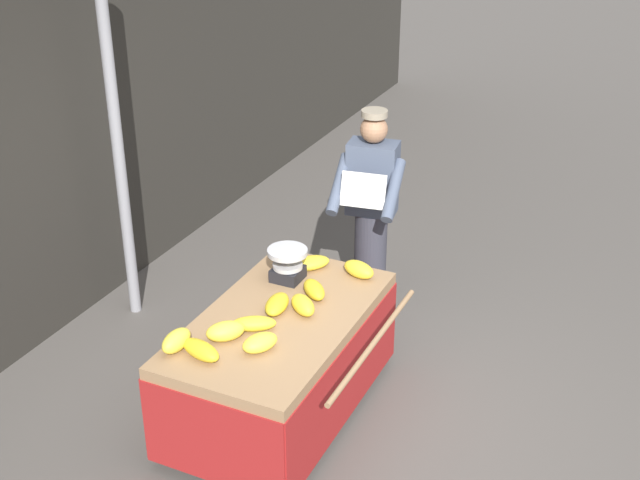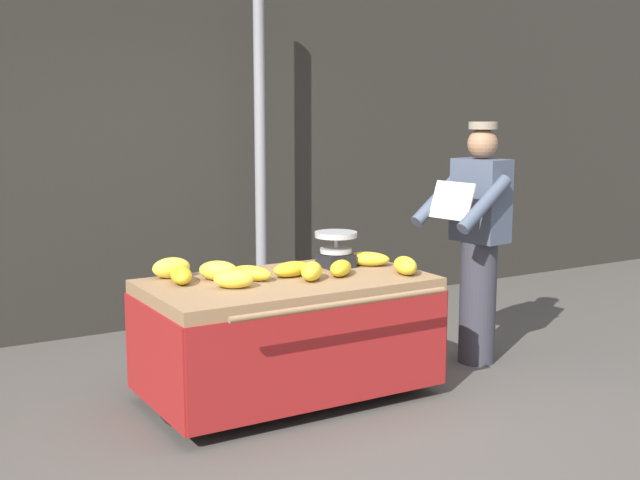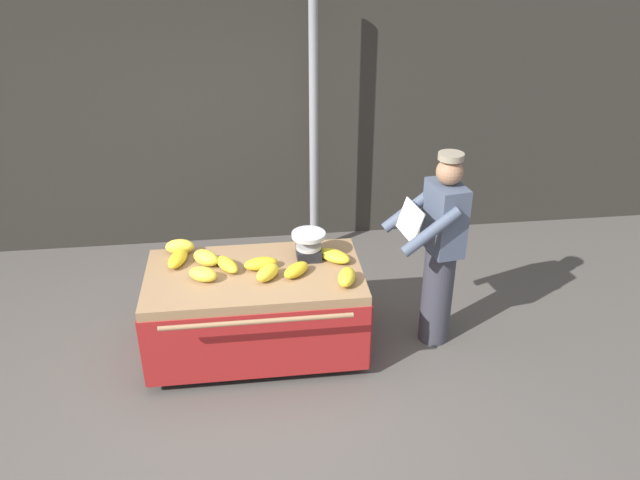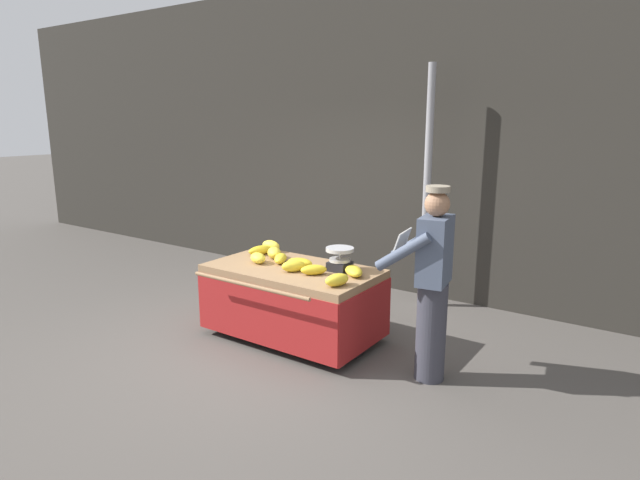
{
  "view_description": "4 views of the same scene",
  "coord_description": "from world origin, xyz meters",
  "px_view_note": "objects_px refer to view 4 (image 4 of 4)",
  "views": [
    {
      "loc": [
        -4.04,
        -1.77,
        3.7
      ],
      "look_at": [
        0.56,
        0.39,
        1.14
      ],
      "focal_mm": 47.94,
      "sensor_mm": 36.0,
      "label": 1
    },
    {
      "loc": [
        -2.29,
        -3.99,
        1.84
      ],
      "look_at": [
        0.44,
        0.62,
        0.97
      ],
      "focal_mm": 47.13,
      "sensor_mm": 36.0,
      "label": 2
    },
    {
      "loc": [
        0.11,
        -3.91,
        3.37
      ],
      "look_at": [
        0.65,
        0.45,
        1.04
      ],
      "focal_mm": 35.53,
      "sensor_mm": 36.0,
      "label": 3
    },
    {
      "loc": [
        3.35,
        -3.68,
        2.26
      ],
      "look_at": [
        0.48,
        0.45,
        1.11
      ],
      "focal_mm": 30.09,
      "sensor_mm": 36.0,
      "label": 4
    }
  ],
  "objects_px": {
    "banana_bunch_0": "(274,253)",
    "banana_bunch_5": "(271,246)",
    "weighing_scale": "(340,259)",
    "banana_cart": "(293,287)",
    "banana_bunch_9": "(354,271)",
    "banana_bunch_1": "(258,258)",
    "banana_bunch_8": "(294,266)",
    "banana_bunch_2": "(337,280)",
    "banana_bunch_4": "(260,250)",
    "street_pole": "(427,190)",
    "banana_bunch_3": "(281,258)",
    "vendor_person": "(431,284)",
    "banana_bunch_6": "(300,263)",
    "banana_bunch_7": "(314,270)"
  },
  "relations": [
    {
      "from": "banana_cart",
      "to": "weighing_scale",
      "type": "xyz_separation_m",
      "value": [
        0.46,
        0.18,
        0.33
      ]
    },
    {
      "from": "weighing_scale",
      "to": "banana_bunch_0",
      "type": "relative_size",
      "value": 1.14
    },
    {
      "from": "street_pole",
      "to": "vendor_person",
      "type": "relative_size",
      "value": 1.67
    },
    {
      "from": "street_pole",
      "to": "banana_bunch_9",
      "type": "distance_m",
      "value": 1.73
    },
    {
      "from": "banana_bunch_1",
      "to": "banana_bunch_0",
      "type": "bearing_deg",
      "value": 86.76
    },
    {
      "from": "banana_bunch_1",
      "to": "banana_bunch_6",
      "type": "bearing_deg",
      "value": 15.09
    },
    {
      "from": "banana_bunch_4",
      "to": "banana_bunch_6",
      "type": "relative_size",
      "value": 1.08
    },
    {
      "from": "banana_bunch_0",
      "to": "banana_bunch_4",
      "type": "distance_m",
      "value": 0.23
    },
    {
      "from": "banana_bunch_0",
      "to": "banana_bunch_5",
      "type": "distance_m",
      "value": 0.31
    },
    {
      "from": "street_pole",
      "to": "banana_bunch_2",
      "type": "bearing_deg",
      "value": -89.28
    },
    {
      "from": "banana_bunch_1",
      "to": "banana_cart",
      "type": "bearing_deg",
      "value": 10.45
    },
    {
      "from": "banana_bunch_2",
      "to": "banana_bunch_8",
      "type": "xyz_separation_m",
      "value": [
        -0.6,
        0.14,
        0.0
      ]
    },
    {
      "from": "banana_bunch_1",
      "to": "banana_bunch_8",
      "type": "relative_size",
      "value": 0.98
    },
    {
      "from": "banana_bunch_8",
      "to": "banana_bunch_9",
      "type": "xyz_separation_m",
      "value": [
        0.56,
        0.22,
        -0.01
      ]
    },
    {
      "from": "banana_bunch_3",
      "to": "banana_bunch_6",
      "type": "xyz_separation_m",
      "value": [
        0.27,
        -0.02,
        0.0
      ]
    },
    {
      "from": "banana_bunch_2",
      "to": "banana_bunch_3",
      "type": "bearing_deg",
      "value": 160.27
    },
    {
      "from": "banana_bunch_5",
      "to": "banana_bunch_8",
      "type": "distance_m",
      "value": 0.87
    },
    {
      "from": "banana_bunch_3",
      "to": "banana_bunch_4",
      "type": "xyz_separation_m",
      "value": [
        -0.4,
        0.14,
        0.0
      ]
    },
    {
      "from": "banana_bunch_3",
      "to": "banana_bunch_8",
      "type": "relative_size",
      "value": 1.19
    },
    {
      "from": "street_pole",
      "to": "banana_bunch_5",
      "type": "relative_size",
      "value": 11.95
    },
    {
      "from": "banana_cart",
      "to": "banana_bunch_5",
      "type": "relative_size",
      "value": 7.34
    },
    {
      "from": "banana_bunch_5",
      "to": "vendor_person",
      "type": "distance_m",
      "value": 2.16
    },
    {
      "from": "banana_bunch_0",
      "to": "banana_bunch_6",
      "type": "height_order",
      "value": "banana_bunch_0"
    },
    {
      "from": "banana_bunch_5",
      "to": "banana_bunch_2",
      "type": "bearing_deg",
      "value": -26.16
    },
    {
      "from": "vendor_person",
      "to": "banana_bunch_6",
      "type": "bearing_deg",
      "value": 177.24
    },
    {
      "from": "banana_cart",
      "to": "banana_bunch_6",
      "type": "bearing_deg",
      "value": 40.11
    },
    {
      "from": "banana_bunch_3",
      "to": "banana_bunch_8",
      "type": "height_order",
      "value": "banana_bunch_8"
    },
    {
      "from": "street_pole",
      "to": "banana_bunch_3",
      "type": "relative_size",
      "value": 10.08
    },
    {
      "from": "banana_cart",
      "to": "banana_bunch_8",
      "type": "bearing_deg",
      "value": -47.61
    },
    {
      "from": "weighing_scale",
      "to": "street_pole",
      "type": "bearing_deg",
      "value": 81.76
    },
    {
      "from": "banana_bunch_3",
      "to": "street_pole",
      "type": "bearing_deg",
      "value": 61.49
    },
    {
      "from": "banana_bunch_8",
      "to": "vendor_person",
      "type": "distance_m",
      "value": 1.41
    },
    {
      "from": "banana_bunch_1",
      "to": "vendor_person",
      "type": "height_order",
      "value": "vendor_person"
    },
    {
      "from": "weighing_scale",
      "to": "banana_bunch_3",
      "type": "bearing_deg",
      "value": -171.28
    },
    {
      "from": "banana_bunch_4",
      "to": "vendor_person",
      "type": "height_order",
      "value": "vendor_person"
    },
    {
      "from": "street_pole",
      "to": "banana_bunch_6",
      "type": "distance_m",
      "value": 1.89
    },
    {
      "from": "banana_bunch_0",
      "to": "weighing_scale",
      "type": "bearing_deg",
      "value": -0.09
    },
    {
      "from": "street_pole",
      "to": "banana_bunch_9",
      "type": "xyz_separation_m",
      "value": [
        -0.02,
        -1.62,
        -0.62
      ]
    },
    {
      "from": "banana_bunch_0",
      "to": "banana_bunch_6",
      "type": "relative_size",
      "value": 0.9
    },
    {
      "from": "weighing_scale",
      "to": "banana_bunch_9",
      "type": "bearing_deg",
      "value": -19.12
    },
    {
      "from": "banana_bunch_4",
      "to": "banana_bunch_9",
      "type": "relative_size",
      "value": 1.01
    },
    {
      "from": "banana_bunch_5",
      "to": "banana_bunch_7",
      "type": "height_order",
      "value": "banana_bunch_5"
    },
    {
      "from": "banana_bunch_3",
      "to": "vendor_person",
      "type": "bearing_deg",
      "value": -3.09
    },
    {
      "from": "banana_bunch_4",
      "to": "banana_bunch_7",
      "type": "bearing_deg",
      "value": -17.76
    },
    {
      "from": "banana_cart",
      "to": "banana_bunch_9",
      "type": "height_order",
      "value": "banana_bunch_9"
    },
    {
      "from": "street_pole",
      "to": "banana_bunch_6",
      "type": "bearing_deg",
      "value": -110.52
    },
    {
      "from": "street_pole",
      "to": "banana_bunch_7",
      "type": "xyz_separation_m",
      "value": [
        -0.35,
        -1.81,
        -0.61
      ]
    },
    {
      "from": "street_pole",
      "to": "banana_cart",
      "type": "relative_size",
      "value": 1.63
    },
    {
      "from": "banana_bunch_2",
      "to": "vendor_person",
      "type": "height_order",
      "value": "vendor_person"
    },
    {
      "from": "banana_bunch_6",
      "to": "vendor_person",
      "type": "relative_size",
      "value": 0.16
    }
  ]
}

